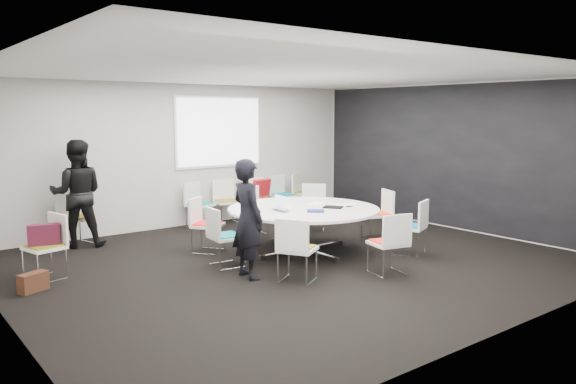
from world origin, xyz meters
TOP-DOWN VIEW (x-y plane):
  - room_shell at (0.09, 0.00)m, footprint 8.08×7.08m
  - conference_table at (0.46, 0.34)m, footprint 2.41×2.41m
  - projection_screen at (0.80, 3.46)m, footprint 1.90×0.03m
  - chair_ring_a at (2.11, 0.26)m, footprint 0.58×0.59m
  - chair_ring_b at (1.69, 1.55)m, footprint 0.64×0.64m
  - chair_ring_c at (0.59, 1.98)m, footprint 0.52×0.51m
  - chair_ring_d at (-0.76, 1.30)m, footprint 0.64×0.63m
  - chair_ring_e at (-0.98, 0.37)m, footprint 0.49×0.50m
  - chair_ring_f at (-0.63, -0.86)m, footprint 0.62×0.62m
  - chair_ring_g at (0.59, -1.37)m, footprint 0.55×0.55m
  - chair_ring_h at (1.71, -0.82)m, footprint 0.60×0.59m
  - chair_back_a at (0.14, 3.16)m, footprint 0.58×0.57m
  - chair_back_b at (0.76, 3.16)m, footprint 0.54×0.53m
  - chair_back_c at (1.48, 3.16)m, footprint 0.60×0.59m
  - chair_back_d at (2.21, 3.15)m, footprint 0.53×0.52m
  - chair_back_e at (2.79, 3.12)m, footprint 0.60×0.60m
  - chair_spare_left at (-3.22, 1.30)m, footprint 0.55×0.55m
  - chair_person_back at (-2.27, 3.14)m, footprint 0.56×0.55m
  - person_main at (-1.01, -0.27)m, footprint 0.42×0.61m
  - person_back at (-2.26, 2.98)m, footprint 1.07×0.96m
  - laptop at (0.02, 0.31)m, footprint 0.20×0.31m
  - laptop_lid at (-0.01, 0.33)m, footprint 0.05×0.30m
  - notebook_black at (0.84, 0.04)m, footprint 0.35×0.37m
  - tablet_folio at (0.38, -0.06)m, footprint 0.33×0.32m
  - papers_right at (0.92, 0.56)m, footprint 0.35×0.30m
  - papers_front at (1.20, 0.12)m, footprint 0.35×0.30m
  - cup at (0.51, 0.77)m, footprint 0.08×0.08m
  - phone at (1.11, -0.04)m, footprint 0.15×0.09m
  - maroon_bag at (-3.24, 1.30)m, footprint 0.42×0.21m
  - brown_bag at (-3.50, 0.86)m, footprint 0.39×0.29m
  - red_jacket at (1.47, 2.94)m, footprint 0.46×0.24m

SIDE VIEW (x-z plane):
  - brown_bag at x=-3.50m, z-range 0.00..0.24m
  - chair_ring_a at x=2.11m, z-range -0.16..0.72m
  - chair_ring_b at x=1.69m, z-range -0.16..0.72m
  - chair_ring_c at x=0.59m, z-range -0.16..0.72m
  - chair_ring_d at x=-0.76m, z-range -0.16..0.72m
  - chair_ring_e at x=-0.98m, z-range -0.16..0.72m
  - chair_ring_f at x=-0.63m, z-range -0.16..0.72m
  - chair_ring_g at x=0.59m, z-range -0.16..0.72m
  - chair_ring_h at x=1.71m, z-range -0.16..0.72m
  - chair_back_a at x=0.14m, z-range -0.16..0.72m
  - chair_back_b at x=0.76m, z-range -0.16..0.72m
  - chair_back_c at x=1.48m, z-range -0.16..0.72m
  - chair_back_d at x=2.21m, z-range -0.16..0.72m
  - chair_back_e at x=2.79m, z-range -0.16..0.72m
  - chair_spare_left at x=-3.22m, z-range -0.16..0.72m
  - chair_person_back at x=-2.27m, z-range -0.16..0.72m
  - conference_table at x=0.46m, z-range 0.20..0.93m
  - maroon_bag at x=-3.24m, z-range 0.48..0.76m
  - red_jacket at x=1.47m, z-range 0.52..0.88m
  - papers_right at x=0.92m, z-range 0.73..0.73m
  - papers_front at x=1.20m, z-range 0.73..0.73m
  - phone at x=1.11m, z-range 0.73..0.74m
  - notebook_black at x=0.84m, z-range 0.73..0.75m
  - laptop at x=0.02m, z-range 0.73..0.75m
  - tablet_folio at x=0.38m, z-range 0.73..0.76m
  - cup at x=0.51m, z-range 0.73..0.82m
  - person_main at x=-1.01m, z-range 0.00..1.63m
  - laptop_lid at x=-0.01m, z-range 0.75..0.97m
  - person_back at x=-2.26m, z-range 0.00..1.80m
  - room_shell at x=0.09m, z-range -0.04..2.84m
  - projection_screen at x=0.80m, z-range 1.17..2.53m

